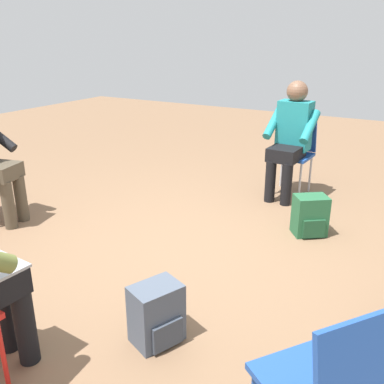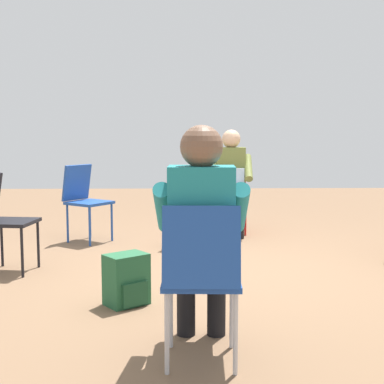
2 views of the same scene
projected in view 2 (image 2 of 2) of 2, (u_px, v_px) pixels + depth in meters
The scene contains 9 objects.
ground_plane at pixel (227, 270), 4.70m from camera, with size 14.00×14.00×0.00m, color brown.
chair_southeast at pixel (85, 197), 5.91m from camera, with size 0.58×0.57×0.85m.
chair_east at pixel (2, 215), 4.60m from camera, with size 0.48×0.45×0.85m.
chair_north at pixel (201, 272), 2.71m from camera, with size 0.42×0.45×0.85m.
chair_south at pixel (231, 191), 6.48m from camera, with size 0.43×0.46×0.85m.
person_with_laptop at pixel (231, 176), 6.29m from camera, with size 0.52×0.54×1.24m.
person_in_teal at pixel (201, 228), 2.85m from camera, with size 0.51×0.53×1.24m.
backpack_near_laptop_user at pixel (126, 282), 3.74m from camera, with size 0.34×0.33×0.36m.
backpack_by_empty_chair at pixel (179, 233), 5.59m from camera, with size 0.31×0.34×0.36m.
Camera 2 is at (0.42, 4.58, 1.20)m, focal length 50.00 mm.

